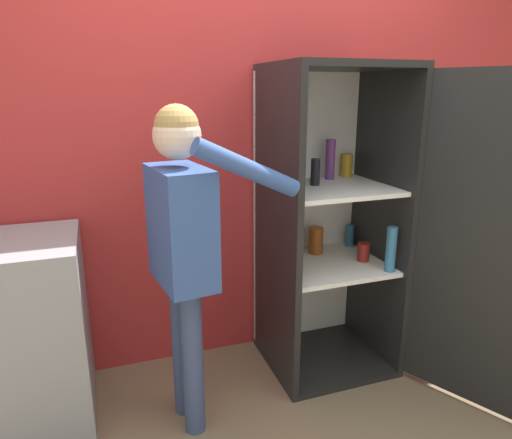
% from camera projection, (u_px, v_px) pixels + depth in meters
% --- Properties ---
extents(wall_back, '(7.00, 0.06, 2.55)m').
position_uv_depth(wall_back, '(252.00, 146.00, 2.69)').
color(wall_back, '#B72D2D').
rests_on(wall_back, ground_plane).
extents(refrigerator, '(1.04, 1.26, 1.73)m').
position_uv_depth(refrigerator, '(357.00, 226.00, 2.53)').
color(refrigerator, black).
rests_on(refrigerator, ground_plane).
extents(person, '(0.63, 0.50, 1.54)m').
position_uv_depth(person, '(183.00, 232.00, 2.03)').
color(person, '#384770').
rests_on(person, ground_plane).
extents(counter, '(0.75, 0.59, 0.94)m').
position_uv_depth(counter, '(3.00, 338.00, 2.15)').
color(counter, gray).
rests_on(counter, ground_plane).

